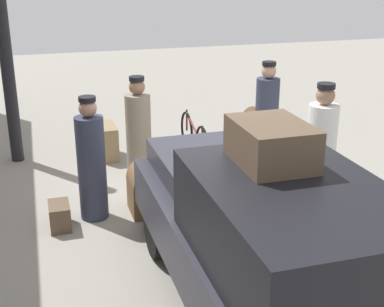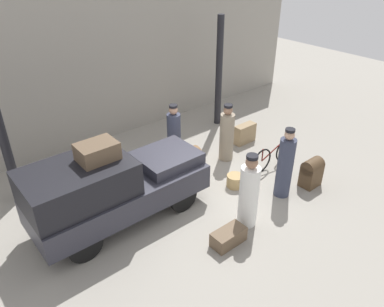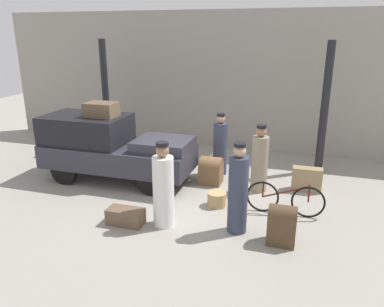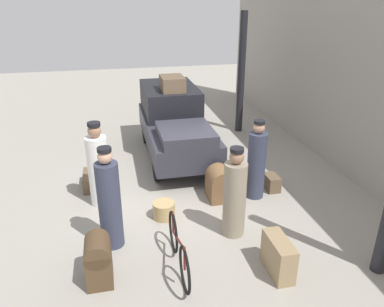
{
  "view_description": "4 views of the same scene",
  "coord_description": "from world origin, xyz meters",
  "px_view_note": "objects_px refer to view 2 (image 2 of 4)",
  "views": [
    {
      "loc": [
        -6.23,
        2.12,
        3.39
      ],
      "look_at": [
        0.2,
        0.2,
        0.95
      ],
      "focal_mm": 50.0,
      "sensor_mm": 36.0,
      "label": 1
    },
    {
      "loc": [
        -4.94,
        -6.02,
        5.65
      ],
      "look_at": [
        0.2,
        0.2,
        0.95
      ],
      "focal_mm": 35.0,
      "sensor_mm": 36.0,
      "label": 2
    },
    {
      "loc": [
        2.8,
        -8.19,
        3.8
      ],
      "look_at": [
        0.2,
        0.2,
        0.95
      ],
      "focal_mm": 35.0,
      "sensor_mm": 36.0,
      "label": 3
    },
    {
      "loc": [
        7.27,
        -1.38,
        4.08
      ],
      "look_at": [
        0.2,
        0.2,
        0.95
      ],
      "focal_mm": 35.0,
      "sensor_mm": 36.0,
      "label": 4
    }
  ],
  "objects_px": {
    "porter_with_bicycle": "(227,135)",
    "trunk_on_truck_roof": "(97,151)",
    "trunk_umber_medium": "(228,237)",
    "bicycle": "(273,155)",
    "porter_lifting_near_truck": "(285,166)",
    "porter_standing_middle": "(174,136)",
    "trunk_wicker_pale": "(312,172)",
    "wicker_basket": "(235,181)",
    "truck": "(110,188)",
    "porter_carrying_trunk": "(249,194)",
    "suitcase_tan_flat": "(160,150)",
    "trunk_barrel_dark": "(190,161)",
    "trunk_large_brown": "(245,134)"
  },
  "relations": [
    {
      "from": "porter_lifting_near_truck",
      "to": "trunk_barrel_dark",
      "type": "bearing_deg",
      "value": 116.12
    },
    {
      "from": "trunk_wicker_pale",
      "to": "porter_standing_middle",
      "type": "bearing_deg",
      "value": 120.84
    },
    {
      "from": "porter_with_bicycle",
      "to": "porter_lifting_near_truck",
      "type": "relative_size",
      "value": 0.92
    },
    {
      "from": "porter_standing_middle",
      "to": "trunk_on_truck_roof",
      "type": "height_order",
      "value": "trunk_on_truck_roof"
    },
    {
      "from": "truck",
      "to": "trunk_on_truck_roof",
      "type": "distance_m",
      "value": 0.99
    },
    {
      "from": "trunk_umber_medium",
      "to": "trunk_on_truck_roof",
      "type": "relative_size",
      "value": 0.96
    },
    {
      "from": "trunk_on_truck_roof",
      "to": "porter_standing_middle",
      "type": "bearing_deg",
      "value": 23.88
    },
    {
      "from": "suitcase_tan_flat",
      "to": "trunk_barrel_dark",
      "type": "bearing_deg",
      "value": -83.96
    },
    {
      "from": "porter_with_bicycle",
      "to": "trunk_barrel_dark",
      "type": "relative_size",
      "value": 2.36
    },
    {
      "from": "trunk_wicker_pale",
      "to": "truck",
      "type": "bearing_deg",
      "value": 156.8
    },
    {
      "from": "wicker_basket",
      "to": "porter_with_bicycle",
      "type": "height_order",
      "value": "porter_with_bicycle"
    },
    {
      "from": "porter_standing_middle",
      "to": "trunk_barrel_dark",
      "type": "distance_m",
      "value": 0.88
    },
    {
      "from": "trunk_umber_medium",
      "to": "bicycle",
      "type": "bearing_deg",
      "value": 24.33
    },
    {
      "from": "wicker_basket",
      "to": "suitcase_tan_flat",
      "type": "relative_size",
      "value": 0.97
    },
    {
      "from": "wicker_basket",
      "to": "trunk_umber_medium",
      "type": "relative_size",
      "value": 0.57
    },
    {
      "from": "bicycle",
      "to": "trunk_large_brown",
      "type": "xyz_separation_m",
      "value": [
        0.44,
        1.5,
        -0.07
      ]
    },
    {
      "from": "porter_lifting_near_truck",
      "to": "trunk_umber_medium",
      "type": "distance_m",
      "value": 2.39
    },
    {
      "from": "trunk_umber_medium",
      "to": "porter_lifting_near_truck",
      "type": "bearing_deg",
      "value": 10.01
    },
    {
      "from": "trunk_wicker_pale",
      "to": "trunk_umber_medium",
      "type": "bearing_deg",
      "value": -176.74
    },
    {
      "from": "trunk_large_brown",
      "to": "trunk_barrel_dark",
      "type": "relative_size",
      "value": 1.01
    },
    {
      "from": "suitcase_tan_flat",
      "to": "trunk_barrel_dark",
      "type": "relative_size",
      "value": 0.62
    },
    {
      "from": "porter_standing_middle",
      "to": "wicker_basket",
      "type": "bearing_deg",
      "value": -78.61
    },
    {
      "from": "porter_with_bicycle",
      "to": "suitcase_tan_flat",
      "type": "height_order",
      "value": "porter_with_bicycle"
    },
    {
      "from": "porter_with_bicycle",
      "to": "porter_lifting_near_truck",
      "type": "distance_m",
      "value": 2.16
    },
    {
      "from": "truck",
      "to": "porter_lifting_near_truck",
      "type": "bearing_deg",
      "value": -25.24
    },
    {
      "from": "porter_lifting_near_truck",
      "to": "suitcase_tan_flat",
      "type": "height_order",
      "value": "porter_lifting_near_truck"
    },
    {
      "from": "truck",
      "to": "porter_lifting_near_truck",
      "type": "relative_size",
      "value": 2.17
    },
    {
      "from": "porter_with_bicycle",
      "to": "trunk_on_truck_roof",
      "type": "bearing_deg",
      "value": -174.58
    },
    {
      "from": "wicker_basket",
      "to": "porter_lifting_near_truck",
      "type": "bearing_deg",
      "value": -56.95
    },
    {
      "from": "wicker_basket",
      "to": "trunk_wicker_pale",
      "type": "relative_size",
      "value": 0.55
    },
    {
      "from": "bicycle",
      "to": "trunk_large_brown",
      "type": "distance_m",
      "value": 1.56
    },
    {
      "from": "porter_lifting_near_truck",
      "to": "trunk_umber_medium",
      "type": "relative_size",
      "value": 2.43
    },
    {
      "from": "bicycle",
      "to": "trunk_on_truck_roof",
      "type": "height_order",
      "value": "trunk_on_truck_roof"
    },
    {
      "from": "trunk_wicker_pale",
      "to": "trunk_on_truck_roof",
      "type": "distance_m",
      "value": 5.43
    },
    {
      "from": "wicker_basket",
      "to": "porter_with_bicycle",
      "type": "relative_size",
      "value": 0.25
    },
    {
      "from": "porter_carrying_trunk",
      "to": "suitcase_tan_flat",
      "type": "distance_m",
      "value": 3.78
    },
    {
      "from": "porter_standing_middle",
      "to": "trunk_umber_medium",
      "type": "height_order",
      "value": "porter_standing_middle"
    },
    {
      "from": "wicker_basket",
      "to": "suitcase_tan_flat",
      "type": "xyz_separation_m",
      "value": [
        -0.6,
        2.53,
        0.01
      ]
    },
    {
      "from": "wicker_basket",
      "to": "trunk_large_brown",
      "type": "xyz_separation_m",
      "value": [
        1.95,
        1.51,
        0.14
      ]
    },
    {
      "from": "porter_with_bicycle",
      "to": "porter_lifting_near_truck",
      "type": "xyz_separation_m",
      "value": [
        -0.14,
        -2.16,
        0.07
      ]
    },
    {
      "from": "porter_carrying_trunk",
      "to": "trunk_on_truck_roof",
      "type": "bearing_deg",
      "value": 141.34
    },
    {
      "from": "porter_with_bicycle",
      "to": "bicycle",
      "type": "bearing_deg",
      "value": -57.99
    },
    {
      "from": "trunk_wicker_pale",
      "to": "wicker_basket",
      "type": "bearing_deg",
      "value": 141.57
    },
    {
      "from": "bicycle",
      "to": "porter_standing_middle",
      "type": "relative_size",
      "value": 0.97
    },
    {
      "from": "porter_standing_middle",
      "to": "trunk_umber_medium",
      "type": "relative_size",
      "value": 2.28
    },
    {
      "from": "porter_with_bicycle",
      "to": "trunk_on_truck_roof",
      "type": "xyz_separation_m",
      "value": [
        -4.08,
        -0.39,
        1.13
      ]
    },
    {
      "from": "porter_standing_middle",
      "to": "porter_lifting_near_truck",
      "type": "bearing_deg",
      "value": -70.76
    },
    {
      "from": "truck",
      "to": "trunk_umber_medium",
      "type": "xyz_separation_m",
      "value": [
        1.5,
        -2.17,
        -0.76
      ]
    },
    {
      "from": "bicycle",
      "to": "trunk_on_truck_roof",
      "type": "xyz_separation_m",
      "value": [
        -4.8,
        0.76,
        1.53
      ]
    },
    {
      "from": "porter_with_bicycle",
      "to": "suitcase_tan_flat",
      "type": "relative_size",
      "value": 3.81
    }
  ]
}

